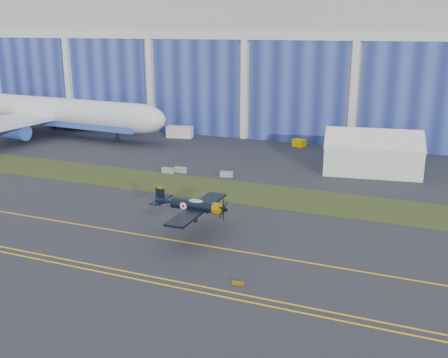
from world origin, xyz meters
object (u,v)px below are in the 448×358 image
at_px(warbird, 193,205).
at_px(tent, 373,150).
at_px(jetliner, 44,81).
at_px(shipping_container, 180,132).
at_px(tug, 299,143).

height_order(warbird, tent, tent).
relative_size(warbird, jetliner, 0.17).
distance_m(jetliner, shipping_container, 30.64).
bearing_deg(jetliner, warbird, -33.21).
distance_m(jetliner, tent, 69.26).
bearing_deg(warbird, jetliner, 143.28).
xyz_separation_m(warbird, shipping_container, (-26.05, 47.89, -2.39)).
distance_m(warbird, tent, 38.81).
distance_m(shipping_container, tug, 25.59).
bearing_deg(tug, jetliner, -146.25).
xyz_separation_m(warbird, tug, (-0.47, 48.79, -2.85)).
xyz_separation_m(jetliner, shipping_container, (27.78, 7.79, -10.31)).
bearing_deg(tug, warbird, -64.94).
bearing_deg(shipping_container, tug, -8.20).
bearing_deg(tent, shipping_container, 155.14).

